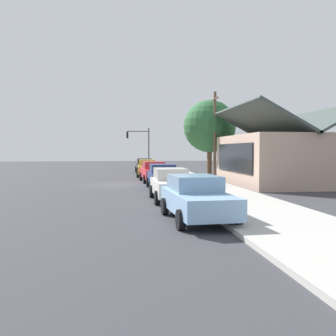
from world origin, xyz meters
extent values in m
plane|color=#38383D|center=(0.00, 0.00, 0.00)|extent=(120.00, 120.00, 0.00)
cube|color=#B2AFA8|center=(0.00, 5.60, 0.08)|extent=(60.00, 4.20, 0.16)
cube|color=#2D3035|center=(-13.81, 2.77, 0.68)|extent=(4.85, 1.72, 0.70)
cube|color=#27292D|center=(-14.29, 2.77, 1.31)|extent=(2.33, 1.51, 0.56)
cylinder|color=black|center=(-12.31, 3.63, 0.33)|extent=(0.66, 0.22, 0.66)
cylinder|color=black|center=(-12.30, 1.92, 0.33)|extent=(0.66, 0.22, 0.66)
cylinder|color=black|center=(-15.31, 3.62, 0.33)|extent=(0.66, 0.22, 0.66)
cylinder|color=black|center=(-15.31, 1.91, 0.33)|extent=(0.66, 0.22, 0.66)
cube|color=gold|center=(-8.05, 2.66, 0.68)|extent=(4.68, 1.99, 0.70)
cube|color=gold|center=(-8.51, 2.69, 1.31)|extent=(2.29, 1.65, 0.56)
cylinder|color=black|center=(-6.58, 3.44, 0.33)|extent=(0.67, 0.26, 0.66)
cylinder|color=black|center=(-6.68, 1.72, 0.33)|extent=(0.67, 0.26, 0.66)
cylinder|color=black|center=(-9.42, 3.61, 0.33)|extent=(0.67, 0.26, 0.66)
cylinder|color=black|center=(-9.52, 1.89, 0.33)|extent=(0.67, 0.26, 0.66)
cube|color=red|center=(-2.11, 2.80, 0.68)|extent=(4.94, 2.03, 0.70)
cube|color=#A9272B|center=(-2.60, 2.78, 1.31)|extent=(2.40, 1.70, 0.56)
cylinder|color=black|center=(-0.64, 3.77, 0.33)|extent=(0.67, 0.25, 0.66)
cylinder|color=black|center=(-0.56, 1.95, 0.33)|extent=(0.67, 0.25, 0.66)
cylinder|color=black|center=(-3.66, 3.64, 0.33)|extent=(0.67, 0.25, 0.66)
cylinder|color=black|center=(-3.58, 1.82, 0.33)|extent=(0.67, 0.25, 0.66)
cube|color=navy|center=(3.37, 2.90, 0.68)|extent=(4.40, 1.78, 0.70)
cube|color=navy|center=(2.93, 2.90, 1.31)|extent=(2.12, 1.56, 0.56)
cylinder|color=black|center=(4.74, 3.78, 0.33)|extent=(0.66, 0.22, 0.66)
cylinder|color=black|center=(4.73, 2.01, 0.33)|extent=(0.66, 0.22, 0.66)
cylinder|color=black|center=(2.01, 3.79, 0.33)|extent=(0.66, 0.22, 0.66)
cylinder|color=black|center=(2.01, 2.02, 0.33)|extent=(0.66, 0.22, 0.66)
cube|color=silver|center=(9.18, 2.67, 0.68)|extent=(4.43, 1.76, 0.70)
cube|color=beige|center=(8.73, 2.67, 1.31)|extent=(2.13, 1.54, 0.56)
cylinder|color=black|center=(10.54, 3.55, 0.33)|extent=(0.66, 0.22, 0.66)
cylinder|color=black|center=(10.55, 1.81, 0.33)|extent=(0.66, 0.22, 0.66)
cylinder|color=black|center=(7.80, 3.52, 0.33)|extent=(0.66, 0.22, 0.66)
cylinder|color=black|center=(7.81, 1.79, 0.33)|extent=(0.66, 0.22, 0.66)
cube|color=#8CB7E0|center=(14.56, 2.86, 0.68)|extent=(4.69, 2.11, 0.70)
cube|color=#779CBE|center=(14.10, 2.84, 1.31)|extent=(2.30, 1.75, 0.56)
cylinder|color=black|center=(15.93, 3.87, 0.33)|extent=(0.67, 0.26, 0.66)
cylinder|color=black|center=(16.04, 2.03, 0.33)|extent=(0.67, 0.26, 0.66)
cylinder|color=black|center=(13.09, 3.70, 0.33)|extent=(0.67, 0.26, 0.66)
cylinder|color=black|center=(13.19, 1.86, 0.33)|extent=(0.67, 0.26, 0.66)
cube|color=tan|center=(1.30, 12.00, 1.80)|extent=(9.88, 7.42, 3.59)
cube|color=black|center=(1.30, 8.25, 1.98)|extent=(7.90, 0.08, 2.01)
cube|color=#3F4C47|center=(1.30, 10.15, 4.58)|extent=(10.48, 4.00, 2.23)
cube|color=#3F4C47|center=(1.30, 13.85, 4.58)|extent=(10.48, 4.00, 2.23)
cylinder|color=brown|center=(-6.22, 8.26, 1.69)|extent=(0.44, 0.44, 3.38)
sphere|color=#2D6638|center=(-6.22, 8.26, 4.69)|extent=(4.78, 4.78, 4.78)
cylinder|color=#383833|center=(-18.43, 3.60, 2.60)|extent=(0.14, 0.14, 5.20)
cylinder|color=#383833|center=(-18.43, 2.30, 4.80)|extent=(0.10, 2.60, 0.10)
cube|color=black|center=(-18.43, 1.00, 4.35)|extent=(0.28, 0.24, 0.80)
sphere|color=red|center=(-18.58, 1.00, 4.61)|extent=(0.16, 0.16, 0.16)
sphere|color=yellow|center=(-18.58, 1.00, 4.35)|extent=(0.16, 0.16, 0.16)
sphere|color=green|center=(-18.58, 1.00, 4.09)|extent=(0.16, 0.16, 0.16)
cylinder|color=brown|center=(-4.03, 8.20, 3.75)|extent=(0.24, 0.24, 7.50)
cube|color=brown|center=(-4.03, 8.20, 6.90)|extent=(1.80, 0.12, 0.12)
cylinder|color=red|center=(4.28, 4.20, 0.44)|extent=(0.22, 0.22, 0.55)
sphere|color=red|center=(4.28, 4.20, 0.78)|extent=(0.18, 0.18, 0.18)
camera|label=1|loc=(27.59, 0.17, 2.51)|focal=40.30mm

